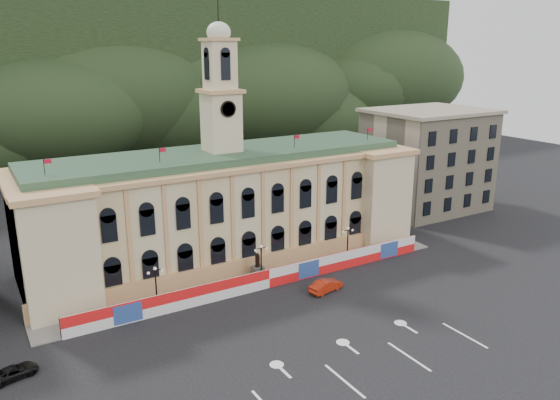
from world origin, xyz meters
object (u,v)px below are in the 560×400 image
statue (258,271)px  red_sedan (326,286)px  lamp_center (261,260)px  black_suv (14,372)px

statue → red_sedan: bearing=-53.6°
lamp_center → red_sedan: lamp_center is taller
lamp_center → statue: bearing=90.0°
statue → lamp_center: bearing=-90.0°
statue → black_suv: statue is taller
black_suv → statue: bearing=-88.3°
statue → lamp_center: size_ratio=0.72×
red_sedan → black_suv: bearing=78.6°
statue → lamp_center: lamp_center is taller
statue → black_suv: 31.03m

